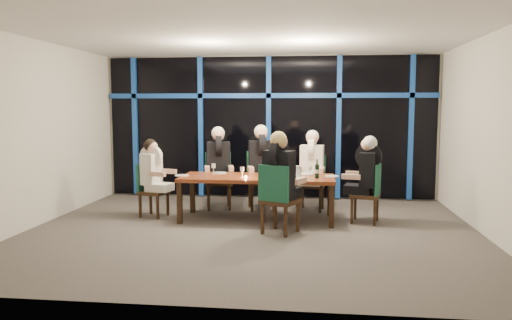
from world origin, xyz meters
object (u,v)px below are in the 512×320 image
(dining_table, at_px, (257,180))
(chair_end_right, at_px, (371,190))
(diner_far_left, at_px, (218,156))
(chair_far_left, at_px, (218,177))
(diner_near_mid, at_px, (280,167))
(chair_end_left, at_px, (150,187))
(diner_far_mid, at_px, (261,155))
(diner_end_left, at_px, (153,166))
(diner_far_right, at_px, (312,159))
(water_pitcher, at_px, (297,172))
(chair_near_mid, at_px, (277,196))
(diner_end_right, at_px, (366,167))
(wine_bottle, at_px, (317,171))
(chair_far_right, at_px, (312,180))
(chair_far_mid, at_px, (261,177))

(dining_table, height_order, chair_end_right, chair_end_right)
(dining_table, distance_m, diner_far_left, 1.25)
(chair_far_left, relative_size, diner_near_mid, 1.02)
(chair_end_left, xyz_separation_m, diner_far_left, (1.08, 0.81, 0.49))
(diner_far_mid, height_order, diner_end_left, diner_far_mid)
(chair_end_left, xyz_separation_m, diner_far_right, (2.83, 0.84, 0.45))
(diner_far_left, height_order, diner_far_mid, diner_far_mid)
(chair_end_left, bearing_deg, diner_far_right, -60.61)
(chair_end_left, relative_size, diner_far_left, 0.90)
(water_pitcher, bearing_deg, diner_end_left, -163.17)
(chair_near_mid, relative_size, diner_end_right, 1.10)
(diner_far_mid, relative_size, diner_end_right, 1.10)
(wine_bottle, bearing_deg, diner_end_right, 7.41)
(chair_far_right, height_order, diner_end_left, diner_end_left)
(diner_far_left, bearing_deg, diner_far_mid, -11.81)
(chair_near_mid, relative_size, diner_far_mid, 1.01)
(chair_far_right, xyz_separation_m, diner_far_left, (-1.76, -0.11, 0.44))
(diner_far_mid, relative_size, water_pitcher, 4.87)
(chair_far_mid, bearing_deg, chair_far_left, 168.45)
(diner_far_mid, xyz_separation_m, diner_end_left, (-1.81, -0.85, -0.14))
(chair_end_left, height_order, chair_end_right, chair_end_right)
(chair_end_right, bearing_deg, dining_table, -77.82)
(chair_far_mid, height_order, diner_end_right, diner_end_right)
(wine_bottle, bearing_deg, diner_far_mid, 135.59)
(chair_near_mid, distance_m, diner_near_mid, 0.43)
(chair_near_mid, bearing_deg, diner_far_left, -31.14)
(diner_far_left, bearing_deg, chair_far_mid, -5.32)
(chair_end_right, bearing_deg, diner_far_left, -95.16)
(chair_far_right, xyz_separation_m, wine_bottle, (0.08, -1.10, 0.30))
(diner_end_right, bearing_deg, chair_far_mid, -105.08)
(dining_table, xyz_separation_m, chair_near_mid, (0.41, -0.95, -0.09))
(diner_end_left, relative_size, diner_near_mid, 0.88)
(diner_far_right, distance_m, wine_bottle, 1.02)
(chair_end_left, distance_m, water_pitcher, 2.63)
(chair_end_right, height_order, diner_near_mid, diner_near_mid)
(dining_table, bearing_deg, chair_far_right, 46.73)
(chair_end_right, xyz_separation_m, water_pitcher, (-1.21, -0.20, 0.31))
(chair_end_right, bearing_deg, diner_near_mid, -46.69)
(chair_far_mid, xyz_separation_m, chair_far_right, (0.97, -0.00, -0.04))
(chair_far_left, bearing_deg, chair_end_right, -33.20)
(dining_table, distance_m, wine_bottle, 1.03)
(diner_far_left, bearing_deg, chair_end_right, -31.69)
(chair_far_right, distance_m, diner_far_right, 0.41)
(chair_far_left, height_order, chair_far_right, chair_far_left)
(chair_far_mid, distance_m, chair_far_right, 0.97)
(water_pitcher, bearing_deg, chair_far_mid, 143.72)
(chair_end_left, distance_m, diner_far_mid, 2.13)
(diner_far_left, bearing_deg, chair_far_left, 90.00)
(diner_end_left, height_order, diner_end_right, diner_end_right)
(dining_table, xyz_separation_m, diner_end_right, (1.81, -0.01, 0.26))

